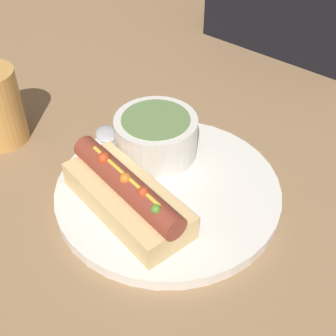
% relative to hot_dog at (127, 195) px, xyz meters
% --- Properties ---
extents(ground_plane, '(4.00, 4.00, 0.00)m').
position_rel_hot_dog_xyz_m(ground_plane, '(0.01, 0.06, -0.04)').
color(ground_plane, '#93704C').
extents(dinner_plate, '(0.29, 0.29, 0.02)m').
position_rel_hot_dog_xyz_m(dinner_plate, '(0.01, 0.06, -0.03)').
color(dinner_plate, white).
rests_on(dinner_plate, ground_plane).
extents(hot_dog, '(0.19, 0.11, 0.06)m').
position_rel_hot_dog_xyz_m(hot_dog, '(0.00, 0.00, 0.00)').
color(hot_dog, '#E5C17F').
rests_on(hot_dog, dinner_plate).
extents(soup_bowl, '(0.11, 0.11, 0.06)m').
position_rel_hot_dog_xyz_m(soup_bowl, '(-0.04, 0.11, 0.01)').
color(soup_bowl, silver).
rests_on(soup_bowl, dinner_plate).
extents(spoon, '(0.13, 0.09, 0.01)m').
position_rel_hot_dog_xyz_m(spoon, '(-0.11, 0.08, -0.02)').
color(spoon, '#B7B7BC').
rests_on(spoon, dinner_plate).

